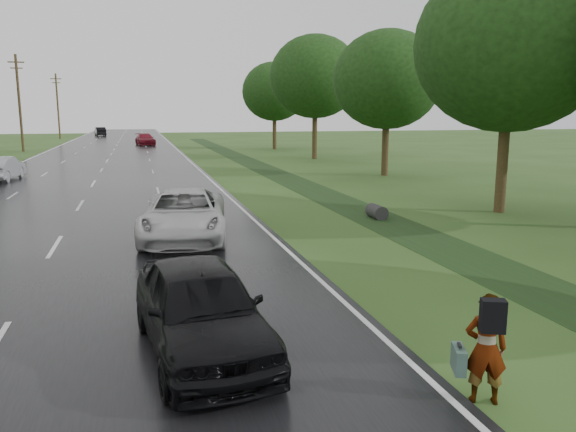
% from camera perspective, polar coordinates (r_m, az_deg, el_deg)
% --- Properties ---
extents(road, '(14.00, 180.00, 0.04)m').
position_cam_1_polar(road, '(55.15, -17.64, 5.76)').
color(road, black).
rests_on(road, ground).
extents(edge_stripe_east, '(0.12, 180.00, 0.01)m').
position_cam_1_polar(edge_stripe_east, '(55.25, -10.60, 6.11)').
color(edge_stripe_east, silver).
rests_on(edge_stripe_east, road).
extents(edge_stripe_west, '(0.12, 180.00, 0.01)m').
position_cam_1_polar(edge_stripe_west, '(55.88, -24.60, 5.39)').
color(edge_stripe_west, silver).
rests_on(edge_stripe_west, road).
extents(center_line, '(0.12, 180.00, 0.01)m').
position_cam_1_polar(center_line, '(55.15, -17.65, 5.79)').
color(center_line, silver).
rests_on(center_line, road).
extents(drainage_ditch, '(2.20, 120.00, 0.56)m').
position_cam_1_polar(drainage_ditch, '(30.27, 2.34, 2.79)').
color(drainage_ditch, '#1E3012').
rests_on(drainage_ditch, ground).
extents(utility_pole_far, '(1.60, 0.26, 10.00)m').
position_cam_1_polar(utility_pole_far, '(66.02, -25.64, 10.43)').
color(utility_pole_far, '#3A2E18').
rests_on(utility_pole_far, ground).
extents(utility_pole_distant, '(1.60, 0.26, 10.00)m').
position_cam_1_polar(utility_pole_distant, '(95.68, -22.35, 10.37)').
color(utility_pole_distant, '#3A2E18').
rests_on(utility_pole_distant, ground).
extents(tree_east_b, '(7.60, 7.60, 10.11)m').
position_cam_1_polar(tree_east_b, '(24.73, 21.67, 15.81)').
color(tree_east_b, '#3A2E18').
rests_on(tree_east_b, ground).
extents(tree_east_c, '(7.00, 7.00, 9.29)m').
position_cam_1_polar(tree_east_c, '(37.41, 10.05, 13.47)').
color(tree_east_c, '#3A2E18').
rests_on(tree_east_c, ground).
extents(tree_east_d, '(8.00, 8.00, 10.76)m').
position_cam_1_polar(tree_east_d, '(50.39, 2.78, 13.95)').
color(tree_east_d, '#3A2E18').
rests_on(tree_east_d, ground).
extents(tree_east_f, '(7.20, 7.20, 9.62)m').
position_cam_1_polar(tree_east_f, '(63.75, -1.40, 12.53)').
color(tree_east_f, '#3A2E18').
rests_on(tree_east_f, ground).
extents(pedestrian, '(0.79, 0.81, 1.62)m').
position_cam_1_polar(pedestrian, '(8.53, 19.35, -12.45)').
color(pedestrian, '#A5998C').
rests_on(pedestrian, ground).
extents(white_pickup, '(3.35, 5.95, 1.57)m').
position_cam_1_polar(white_pickup, '(18.42, -10.50, 0.14)').
color(white_pickup, beige).
rests_on(white_pickup, road).
extents(dark_sedan, '(2.34, 4.79, 1.58)m').
position_cam_1_polar(dark_sedan, '(9.70, -8.88, -9.19)').
color(dark_sedan, black).
rests_on(dark_sedan, road).
extents(silver_sedan, '(1.99, 4.52, 1.44)m').
position_cam_1_polar(silver_sedan, '(38.03, -27.06, 4.33)').
color(silver_sedan, '#9C9EA5').
rests_on(silver_sedan, road).
extents(far_car_red, '(2.70, 5.20, 1.44)m').
position_cam_1_polar(far_car_red, '(73.34, -14.31, 7.55)').
color(far_car_red, maroon).
rests_on(far_car_red, road).
extents(far_car_dark, '(2.36, 4.80, 1.51)m').
position_cam_1_polar(far_car_dark, '(105.10, -18.54, 8.14)').
color(far_car_dark, black).
rests_on(far_car_dark, road).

